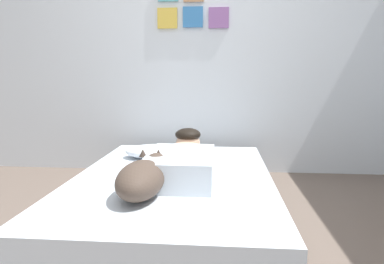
{
  "coord_description": "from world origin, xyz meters",
  "views": [
    {
      "loc": [
        0.29,
        -1.86,
        0.96
      ],
      "look_at": [
        0.07,
        0.74,
        0.55
      ],
      "focal_mm": 32.32,
      "sensor_mm": 36.0,
      "label": 1
    }
  ],
  "objects_px": {
    "bed": "(174,196)",
    "person_lying": "(183,159)",
    "pillow": "(156,151)",
    "cell_phone": "(179,168)",
    "coffee_cup": "(205,156)",
    "dog": "(143,177)"
  },
  "relations": [
    {
      "from": "bed",
      "to": "person_lying",
      "type": "xyz_separation_m",
      "value": [
        0.06,
        0.01,
        0.26
      ]
    },
    {
      "from": "pillow",
      "to": "coffee_cup",
      "type": "distance_m",
      "value": 0.41
    },
    {
      "from": "bed",
      "to": "dog",
      "type": "bearing_deg",
      "value": -104.98
    },
    {
      "from": "coffee_cup",
      "to": "pillow",
      "type": "bearing_deg",
      "value": 173.07
    },
    {
      "from": "coffee_cup",
      "to": "cell_phone",
      "type": "bearing_deg",
      "value": -123.18
    },
    {
      "from": "person_lying",
      "to": "cell_phone",
      "type": "bearing_deg",
      "value": 107.61
    },
    {
      "from": "person_lying",
      "to": "cell_phone",
      "type": "xyz_separation_m",
      "value": [
        -0.05,
        0.15,
        -0.1
      ]
    },
    {
      "from": "cell_phone",
      "to": "pillow",
      "type": "bearing_deg",
      "value": 125.13
    },
    {
      "from": "bed",
      "to": "coffee_cup",
      "type": "relative_size",
      "value": 16.55
    },
    {
      "from": "dog",
      "to": "coffee_cup",
      "type": "distance_m",
      "value": 0.92
    },
    {
      "from": "person_lying",
      "to": "coffee_cup",
      "type": "bearing_deg",
      "value": 72.75
    },
    {
      "from": "pillow",
      "to": "dog",
      "type": "height_order",
      "value": "dog"
    },
    {
      "from": "pillow",
      "to": "dog",
      "type": "bearing_deg",
      "value": -84.03
    },
    {
      "from": "person_lying",
      "to": "dog",
      "type": "xyz_separation_m",
      "value": [
        -0.18,
        -0.44,
        -0.0
      ]
    },
    {
      "from": "bed",
      "to": "person_lying",
      "type": "height_order",
      "value": "person_lying"
    },
    {
      "from": "bed",
      "to": "dog",
      "type": "height_order",
      "value": "dog"
    },
    {
      "from": "pillow",
      "to": "person_lying",
      "type": "xyz_separation_m",
      "value": [
        0.27,
        -0.47,
        0.05
      ]
    },
    {
      "from": "pillow",
      "to": "person_lying",
      "type": "bearing_deg",
      "value": -59.83
    },
    {
      "from": "pillow",
      "to": "cell_phone",
      "type": "relative_size",
      "value": 3.71
    },
    {
      "from": "dog",
      "to": "cell_phone",
      "type": "height_order",
      "value": "dog"
    },
    {
      "from": "pillow",
      "to": "cell_phone",
      "type": "distance_m",
      "value": 0.4
    },
    {
      "from": "bed",
      "to": "dog",
      "type": "distance_m",
      "value": 0.52
    }
  ]
}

